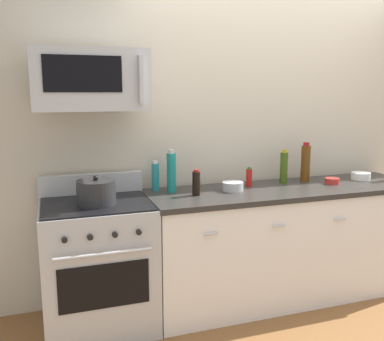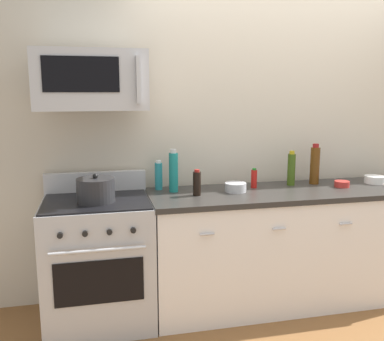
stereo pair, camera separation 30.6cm
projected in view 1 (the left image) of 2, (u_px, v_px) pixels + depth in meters
The scene contains 15 objects.
ground_plane at pixel (284, 294), 3.57m from camera, with size 6.44×6.44×0.00m, color brown.
back_wall at pixel (265, 129), 3.71m from camera, with size 5.37×0.10×2.70m, color beige.
counter_unit at pixel (286, 242), 3.49m from camera, with size 2.28×0.66×0.92m.
range_oven at pixel (99, 264), 3.01m from camera, with size 0.76×0.69×1.07m.
microwave at pixel (90, 80), 2.82m from camera, with size 0.74×0.44×0.40m.
bottle_sparkling_teal at pixel (171, 172), 3.21m from camera, with size 0.07×0.07×0.33m.
bottle_dish_soap at pixel (155, 176), 3.28m from camera, with size 0.06×0.06×0.23m.
bottle_soy_sauce_dark at pixel (196, 183), 3.13m from camera, with size 0.06×0.06×0.19m.
bottle_hot_sauce_red at pixel (249, 177), 3.42m from camera, with size 0.05×0.05×0.16m.
bottle_wine_amber at pixel (305, 163), 3.61m from camera, with size 0.08×0.08×0.33m.
bottle_olive_oil at pixel (284, 167), 3.54m from camera, with size 0.06×0.06×0.28m.
bowl_steel_prep at pixel (233, 186), 3.29m from camera, with size 0.16×0.16×0.07m.
bowl_white_ceramic at pixel (361, 176), 3.71m from camera, with size 0.16×0.16×0.06m.
bowl_red_small at pixel (332, 181), 3.54m from camera, with size 0.12×0.12×0.05m.
stockpot at pixel (96, 192), 2.87m from camera, with size 0.26×0.26×0.20m.
Camera 1 is at (-1.79, -2.90, 1.67)m, focal length 39.77 mm.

